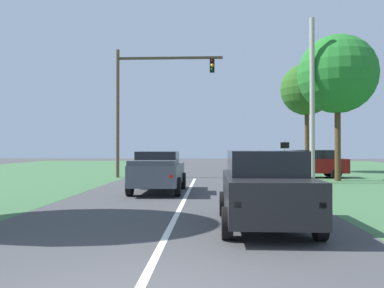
{
  "coord_description": "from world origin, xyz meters",
  "views": [
    {
      "loc": [
        1.01,
        -5.27,
        2.01
      ],
      "look_at": [
        -0.02,
        17.26,
        2.23
      ],
      "focal_mm": 37.64,
      "sensor_mm": 36.0,
      "label": 1
    }
  ],
  "objects_px": {
    "traffic_light": "(143,94)",
    "keep_moving_sign": "(285,155)",
    "pickup_truck_lead": "(158,171)",
    "crossing_suv_far": "(311,163)",
    "red_suv_near": "(264,186)",
    "extra_tree_1": "(307,90)",
    "oak_tree_right": "(337,74)",
    "utility_pole_right": "(312,100)"
  },
  "relations": [
    {
      "from": "extra_tree_1",
      "to": "pickup_truck_lead",
      "type": "bearing_deg",
      "value": -123.1
    },
    {
      "from": "red_suv_near",
      "to": "utility_pole_right",
      "type": "xyz_separation_m",
      "value": [
        4.45,
        12.81,
        3.72
      ]
    },
    {
      "from": "keep_moving_sign",
      "to": "extra_tree_1",
      "type": "bearing_deg",
      "value": 69.5
    },
    {
      "from": "extra_tree_1",
      "to": "red_suv_near",
      "type": "bearing_deg",
      "value": -105.85
    },
    {
      "from": "pickup_truck_lead",
      "to": "crossing_suv_far",
      "type": "relative_size",
      "value": 1.03
    },
    {
      "from": "keep_moving_sign",
      "to": "traffic_light",
      "type": "bearing_deg",
      "value": 163.2
    },
    {
      "from": "pickup_truck_lead",
      "to": "crossing_suv_far",
      "type": "bearing_deg",
      "value": 46.01
    },
    {
      "from": "pickup_truck_lead",
      "to": "utility_pole_right",
      "type": "distance_m",
      "value": 10.41
    },
    {
      "from": "traffic_light",
      "to": "extra_tree_1",
      "type": "bearing_deg",
      "value": 28.61
    },
    {
      "from": "traffic_light",
      "to": "keep_moving_sign",
      "type": "xyz_separation_m",
      "value": [
        9.06,
        -2.74,
        -4.06
      ]
    },
    {
      "from": "traffic_light",
      "to": "oak_tree_right",
      "type": "distance_m",
      "value": 12.58
    },
    {
      "from": "utility_pole_right",
      "to": "extra_tree_1",
      "type": "bearing_deg",
      "value": 78.21
    },
    {
      "from": "red_suv_near",
      "to": "oak_tree_right",
      "type": "relative_size",
      "value": 0.55
    },
    {
      "from": "pickup_truck_lead",
      "to": "crossing_suv_far",
      "type": "xyz_separation_m",
      "value": [
        9.13,
        9.46,
        0.01
      ]
    },
    {
      "from": "pickup_truck_lead",
      "to": "traffic_light",
      "type": "relative_size",
      "value": 0.56
    },
    {
      "from": "pickup_truck_lead",
      "to": "oak_tree_right",
      "type": "relative_size",
      "value": 0.55
    },
    {
      "from": "utility_pole_right",
      "to": "keep_moving_sign",
      "type": "bearing_deg",
      "value": 140.21
    },
    {
      "from": "red_suv_near",
      "to": "crossing_suv_far",
      "type": "relative_size",
      "value": 1.03
    },
    {
      "from": "oak_tree_right",
      "to": "crossing_suv_far",
      "type": "relative_size",
      "value": 1.86
    },
    {
      "from": "red_suv_near",
      "to": "keep_moving_sign",
      "type": "height_order",
      "value": "keep_moving_sign"
    },
    {
      "from": "oak_tree_right",
      "to": "crossing_suv_far",
      "type": "xyz_separation_m",
      "value": [
        -0.97,
        2.64,
        -5.52
      ]
    },
    {
      "from": "pickup_truck_lead",
      "to": "extra_tree_1",
      "type": "distance_m",
      "value": 20.0
    },
    {
      "from": "keep_moving_sign",
      "to": "utility_pole_right",
      "type": "xyz_separation_m",
      "value": [
        1.36,
        -1.13,
        3.12
      ]
    },
    {
      "from": "red_suv_near",
      "to": "traffic_light",
      "type": "distance_m",
      "value": 18.31
    },
    {
      "from": "oak_tree_right",
      "to": "keep_moving_sign",
      "type": "bearing_deg",
      "value": -171.87
    },
    {
      "from": "crossing_suv_far",
      "to": "extra_tree_1",
      "type": "bearing_deg",
      "value": 78.78
    },
    {
      "from": "red_suv_near",
      "to": "keep_moving_sign",
      "type": "bearing_deg",
      "value": 77.51
    },
    {
      "from": "crossing_suv_far",
      "to": "extra_tree_1",
      "type": "relative_size",
      "value": 0.52
    },
    {
      "from": "oak_tree_right",
      "to": "extra_tree_1",
      "type": "height_order",
      "value": "extra_tree_1"
    },
    {
      "from": "red_suv_near",
      "to": "traffic_light",
      "type": "height_order",
      "value": "traffic_light"
    },
    {
      "from": "pickup_truck_lead",
      "to": "crossing_suv_far",
      "type": "distance_m",
      "value": 13.15
    },
    {
      "from": "red_suv_near",
      "to": "crossing_suv_far",
      "type": "height_order",
      "value": "red_suv_near"
    },
    {
      "from": "red_suv_near",
      "to": "utility_pole_right",
      "type": "distance_m",
      "value": 14.06
    },
    {
      "from": "traffic_light",
      "to": "keep_moving_sign",
      "type": "distance_m",
      "value": 10.3
    },
    {
      "from": "red_suv_near",
      "to": "keep_moving_sign",
      "type": "xyz_separation_m",
      "value": [
        3.09,
        13.94,
        0.59
      ]
    },
    {
      "from": "red_suv_near",
      "to": "traffic_light",
      "type": "bearing_deg",
      "value": 109.71
    },
    {
      "from": "red_suv_near",
      "to": "utility_pole_right",
      "type": "height_order",
      "value": "utility_pole_right"
    },
    {
      "from": "traffic_light",
      "to": "utility_pole_right",
      "type": "height_order",
      "value": "utility_pole_right"
    },
    {
      "from": "traffic_light",
      "to": "keep_moving_sign",
      "type": "bearing_deg",
      "value": -16.8
    },
    {
      "from": "traffic_light",
      "to": "crossing_suv_far",
      "type": "relative_size",
      "value": 1.82
    },
    {
      "from": "pickup_truck_lead",
      "to": "traffic_light",
      "type": "xyz_separation_m",
      "value": [
        -2.24,
        9.09,
        4.71
      ]
    },
    {
      "from": "oak_tree_right",
      "to": "extra_tree_1",
      "type": "distance_m",
      "value": 9.19
    }
  ]
}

